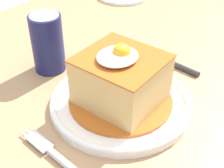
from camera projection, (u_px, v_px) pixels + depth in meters
dining_table at (90, 147)px, 0.63m from camera, size 1.41×0.99×0.72m
main_plate at (121, 101)px, 0.59m from camera, size 0.26×0.26×0.02m
sandwich_meal at (121, 81)px, 0.56m from camera, size 0.19×0.19×0.12m
fork at (56, 156)px, 0.49m from camera, size 0.03×0.14×0.01m
knife at (174, 64)px, 0.70m from camera, size 0.03×0.17×0.01m
soda_can at (48, 43)px, 0.66m from camera, size 0.07×0.07×0.12m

